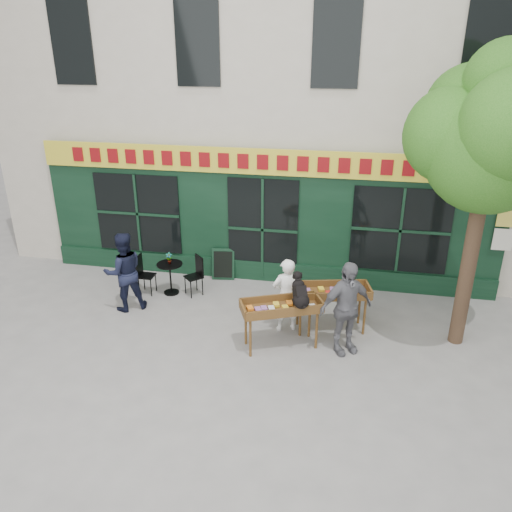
{
  "coord_description": "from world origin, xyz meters",
  "views": [
    {
      "loc": [
        2.07,
        -8.85,
        5.43
      ],
      "look_at": [
        0.2,
        0.5,
        1.42
      ],
      "focal_mm": 35.0,
      "sensor_mm": 36.0,
      "label": 1
    }
  ],
  "objects_px": {
    "book_cart_right": "(332,294)",
    "bistro_table": "(170,272)",
    "man_right": "(346,308)",
    "dog": "(300,290)",
    "woman": "(286,295)",
    "man_left": "(124,272)",
    "book_cart_center": "(281,309)"
  },
  "relations": [
    {
      "from": "dog",
      "to": "man_right",
      "type": "relative_size",
      "value": 0.32
    },
    {
      "from": "dog",
      "to": "book_cart_center",
      "type": "bearing_deg",
      "value": 148.18
    },
    {
      "from": "woman",
      "to": "man_left",
      "type": "bearing_deg",
      "value": -26.79
    },
    {
      "from": "woman",
      "to": "dog",
      "type": "bearing_deg",
      "value": 92.88
    },
    {
      "from": "book_cart_center",
      "to": "woman",
      "type": "xyz_separation_m",
      "value": [
        0.0,
        0.65,
        -0.03
      ]
    },
    {
      "from": "dog",
      "to": "man_left",
      "type": "xyz_separation_m",
      "value": [
        -3.95,
        0.89,
        -0.39
      ]
    },
    {
      "from": "book_cart_center",
      "to": "book_cart_right",
      "type": "relative_size",
      "value": 1.01
    },
    {
      "from": "book_cart_right",
      "to": "woman",
      "type": "bearing_deg",
      "value": 177.74
    },
    {
      "from": "bistro_table",
      "to": "book_cart_right",
      "type": "bearing_deg",
      "value": -13.54
    },
    {
      "from": "man_right",
      "to": "dog",
      "type": "bearing_deg",
      "value": 155.13
    },
    {
      "from": "man_right",
      "to": "man_left",
      "type": "relative_size",
      "value": 1.03
    },
    {
      "from": "book_cart_center",
      "to": "woman",
      "type": "relative_size",
      "value": 1.03
    },
    {
      "from": "bistro_table",
      "to": "book_cart_center",
      "type": "bearing_deg",
      "value": -31.05
    },
    {
      "from": "dog",
      "to": "book_cart_right",
      "type": "xyz_separation_m",
      "value": [
        0.55,
        0.88,
        -0.47
      ]
    },
    {
      "from": "book_cart_center",
      "to": "man_right",
      "type": "relative_size",
      "value": 0.87
    },
    {
      "from": "book_cart_right",
      "to": "man_right",
      "type": "relative_size",
      "value": 0.86
    },
    {
      "from": "book_cart_center",
      "to": "man_right",
      "type": "distance_m",
      "value": 1.21
    },
    {
      "from": "dog",
      "to": "woman",
      "type": "bearing_deg",
      "value": 92.88
    },
    {
      "from": "book_cart_center",
      "to": "woman",
      "type": "distance_m",
      "value": 0.65
    },
    {
      "from": "dog",
      "to": "woman",
      "type": "distance_m",
      "value": 0.93
    },
    {
      "from": "dog",
      "to": "man_left",
      "type": "distance_m",
      "value": 4.07
    },
    {
      "from": "woman",
      "to": "book_cart_right",
      "type": "bearing_deg",
      "value": 167.57
    },
    {
      "from": "man_right",
      "to": "man_left",
      "type": "xyz_separation_m",
      "value": [
        -4.8,
        0.77,
        -0.03
      ]
    },
    {
      "from": "bistro_table",
      "to": "dog",
      "type": "bearing_deg",
      "value": -28.92
    },
    {
      "from": "bistro_table",
      "to": "woman",
      "type": "bearing_deg",
      "value": -20.69
    },
    {
      "from": "dog",
      "to": "book_cart_right",
      "type": "relative_size",
      "value": 0.37
    },
    {
      "from": "book_cart_right",
      "to": "bistro_table",
      "type": "xyz_separation_m",
      "value": [
        -3.8,
        0.92,
        -0.28
      ]
    },
    {
      "from": "dog",
      "to": "book_cart_right",
      "type": "height_order",
      "value": "dog"
    },
    {
      "from": "man_left",
      "to": "bistro_table",
      "type": "bearing_deg",
      "value": -162.81
    },
    {
      "from": "dog",
      "to": "book_cart_right",
      "type": "distance_m",
      "value": 1.14
    },
    {
      "from": "book_cart_right",
      "to": "bistro_table",
      "type": "bearing_deg",
      "value": 152.95
    },
    {
      "from": "book_cart_center",
      "to": "man_left",
      "type": "xyz_separation_m",
      "value": [
        -3.6,
        0.84,
        0.08
      ]
    }
  ]
}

